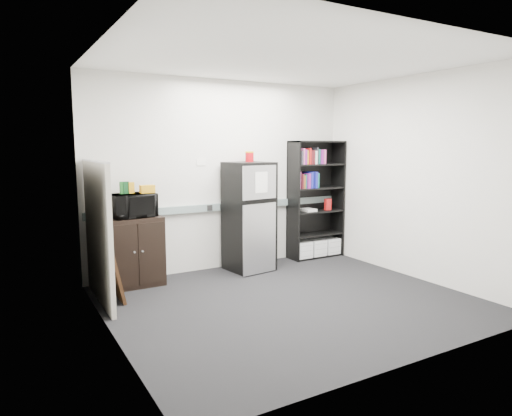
{
  "coord_description": "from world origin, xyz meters",
  "views": [
    {
      "loc": [
        -2.87,
        -4.19,
        1.79
      ],
      "look_at": [
        0.05,
        0.9,
        0.97
      ],
      "focal_mm": 32.0,
      "sensor_mm": 36.0,
      "label": 1
    }
  ],
  "objects_px": {
    "cabinet": "(134,251)",
    "refrigerator": "(249,217)",
    "bookshelf": "(316,200)",
    "cubicle_partition": "(98,232)",
    "microwave": "(132,205)"
  },
  "relations": [
    {
      "from": "cubicle_partition",
      "to": "cabinet",
      "type": "height_order",
      "value": "cubicle_partition"
    },
    {
      "from": "bookshelf",
      "to": "refrigerator",
      "type": "height_order",
      "value": "bookshelf"
    },
    {
      "from": "bookshelf",
      "to": "refrigerator",
      "type": "xyz_separation_m",
      "value": [
        -1.29,
        -0.14,
        -0.14
      ]
    },
    {
      "from": "cabinet",
      "to": "microwave",
      "type": "bearing_deg",
      "value": -90.0
    },
    {
      "from": "microwave",
      "to": "refrigerator",
      "type": "xyz_separation_m",
      "value": [
        1.64,
        -0.06,
        -0.26
      ]
    },
    {
      "from": "cubicle_partition",
      "to": "microwave",
      "type": "xyz_separation_m",
      "value": [
        0.5,
        0.4,
        0.22
      ]
    },
    {
      "from": "bookshelf",
      "to": "cabinet",
      "type": "distance_m",
      "value": 2.97
    },
    {
      "from": "bookshelf",
      "to": "cabinet",
      "type": "height_order",
      "value": "bookshelf"
    },
    {
      "from": "cabinet",
      "to": "refrigerator",
      "type": "bearing_deg",
      "value": -2.79
    },
    {
      "from": "cubicle_partition",
      "to": "microwave",
      "type": "height_order",
      "value": "cubicle_partition"
    },
    {
      "from": "cubicle_partition",
      "to": "refrigerator",
      "type": "distance_m",
      "value": 2.17
    },
    {
      "from": "cabinet",
      "to": "bookshelf",
      "type": "bearing_deg",
      "value": 1.26
    },
    {
      "from": "microwave",
      "to": "bookshelf",
      "type": "bearing_deg",
      "value": -6.67
    },
    {
      "from": "cabinet",
      "to": "microwave",
      "type": "relative_size",
      "value": 1.65
    },
    {
      "from": "cubicle_partition",
      "to": "cabinet",
      "type": "xyz_separation_m",
      "value": [
        0.5,
        0.42,
        -0.37
      ]
    }
  ]
}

